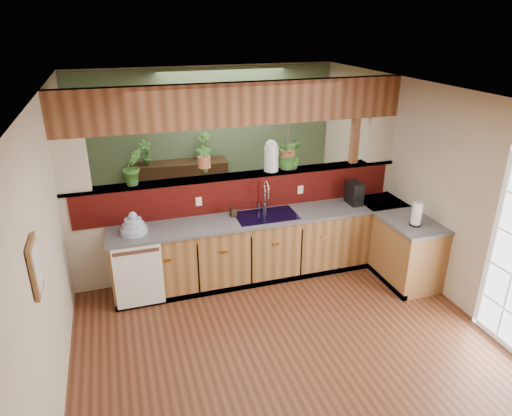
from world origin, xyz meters
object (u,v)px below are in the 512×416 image
object	(u,v)px
soap_dispenser	(233,210)
shelving_console	(181,192)
coffee_maker	(355,194)
glass_jar	(271,156)
dish_stack	(134,227)
paper_towel	(417,215)
faucet	(265,195)

from	to	relation	value
soap_dispenser	shelving_console	size ratio (longest dim) A/B	0.10
coffee_maker	glass_jar	distance (m)	1.31
soap_dispenser	glass_jar	world-z (taller)	glass_jar
dish_stack	glass_jar	world-z (taller)	glass_jar
coffee_maker	paper_towel	size ratio (longest dim) A/B	0.97
faucet	glass_jar	bearing A→B (deg)	54.49
paper_towel	glass_jar	distance (m)	2.04
faucet	paper_towel	world-z (taller)	faucet
coffee_maker	shelving_console	bearing A→B (deg)	133.17
soap_dispenser	paper_towel	world-z (taller)	paper_towel
soap_dispenser	glass_jar	size ratio (longest dim) A/B	0.39
dish_stack	paper_towel	distance (m)	3.53
soap_dispenser	shelving_console	bearing A→B (deg)	100.12
faucet	coffee_maker	size ratio (longest dim) A/B	1.40
shelving_console	paper_towel	bearing A→B (deg)	-46.93
glass_jar	shelving_console	bearing A→B (deg)	117.94
dish_stack	soap_dispenser	world-z (taller)	dish_stack
soap_dispenser	coffee_maker	xyz separation A→B (m)	(1.75, -0.09, 0.06)
dish_stack	paper_towel	bearing A→B (deg)	-13.87
coffee_maker	paper_towel	bearing A→B (deg)	-66.38
faucet	shelving_console	size ratio (longest dim) A/B	0.27
faucet	soap_dispenser	world-z (taller)	faucet
dish_stack	glass_jar	bearing A→B (deg)	11.52
faucet	glass_jar	xyz separation A→B (m)	(0.15, 0.22, 0.47)
coffee_maker	shelving_console	distance (m)	3.15
faucet	shelving_console	xyz separation A→B (m)	(-0.85, 2.12, -0.64)
faucet	dish_stack	world-z (taller)	faucet
soap_dispenser	glass_jar	bearing A→B (deg)	22.91
paper_towel	dish_stack	bearing A→B (deg)	166.13
faucet	dish_stack	bearing A→B (deg)	-174.39
dish_stack	soap_dispenser	size ratio (longest dim) A/B	1.91
dish_stack	glass_jar	xyz separation A→B (m)	(1.91, 0.39, 0.62)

